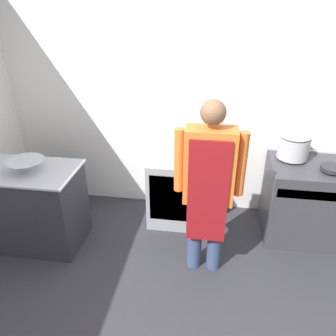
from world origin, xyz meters
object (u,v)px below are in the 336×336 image
object	(u,v)px
stove	(303,200)
fridge_unit	(175,189)
person_cook	(209,183)
stock_pot	(294,145)
mixing_bowl	(26,166)
saute_pan	(332,168)

from	to	relation	value
stove	fridge_unit	distance (m)	1.44
fridge_unit	person_cook	bearing A→B (deg)	-63.27
stock_pot	stove	bearing A→B (deg)	-34.19
mixing_bowl	stock_pot	size ratio (longest dim) A/B	1.12
mixing_bowl	stock_pot	bearing A→B (deg)	15.25
person_cook	mixing_bowl	world-z (taller)	person_cook
mixing_bowl	saute_pan	bearing A→B (deg)	9.05
stove	fridge_unit	xyz separation A→B (m)	(-1.43, 0.08, -0.03)
mixing_bowl	stock_pot	xyz separation A→B (m)	(2.64, 0.72, 0.08)
person_cook	stove	bearing A→B (deg)	33.77
person_cook	mixing_bowl	size ratio (longest dim) A/B	4.78
fridge_unit	mixing_bowl	distance (m)	1.64
stock_pot	saute_pan	world-z (taller)	stock_pot
person_cook	stock_pot	world-z (taller)	person_cook
fridge_unit	saute_pan	distance (m)	1.68
person_cook	saute_pan	distance (m)	1.34
mixing_bowl	saute_pan	distance (m)	3.02
fridge_unit	stock_pot	xyz separation A→B (m)	(1.25, 0.05, 0.62)
stock_pot	person_cook	bearing A→B (deg)	-136.37
stove	saute_pan	xyz separation A→B (m)	(0.16, -0.12, 0.47)
person_cook	mixing_bowl	xyz separation A→B (m)	(-1.78, 0.10, -0.02)
mixing_bowl	person_cook	bearing A→B (deg)	-3.26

